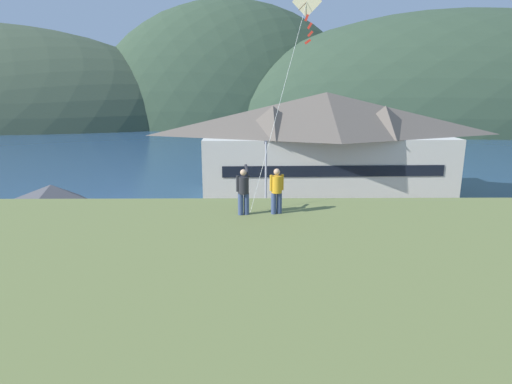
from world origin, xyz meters
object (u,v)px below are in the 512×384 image
wharf_dock (261,170)px  parked_car_front_row_silver (150,236)px  parked_car_front_row_end (467,237)px  storage_shed_waterside (265,171)px  harbor_lodge (325,142)px  parked_car_mid_row_center (81,274)px  person_companion (277,190)px  moored_boat_outer_mooring (289,173)px  storage_shed_near_lot (55,220)px  parked_car_back_row_left (507,276)px  parking_light_pole (266,181)px  parked_car_mid_row_near (226,237)px  parked_car_back_row_right (284,276)px  parked_car_corner_spot (345,233)px  parked_car_front_row_red (387,263)px  parked_car_mid_row_far (202,265)px  person_kite_flyer (243,190)px  flying_kite (305,12)px  moored_boat_wharfside (237,163)px  moored_boat_inner_slip (234,172)px

wharf_dock → parked_car_front_row_silver: bearing=-106.4°
parked_car_front_row_end → storage_shed_waterside: bearing=126.7°
harbor_lodge → parked_car_mid_row_center: size_ratio=6.32×
person_companion → moored_boat_outer_mooring: bearing=84.1°
storage_shed_near_lot → person_companion: 19.62m
parked_car_back_row_left → parking_light_pole: size_ratio=0.58×
storage_shed_near_lot → parked_car_mid_row_center: (3.67, -5.12, -1.63)m
parked_car_front_row_end → parked_car_mid_row_near: bearing=179.6°
parked_car_front_row_end → parked_car_front_row_silver: (-22.91, 0.41, 0.00)m
parked_car_front_row_silver → storage_shed_near_lot: bearing=-168.5°
parked_car_mid_row_near → parked_car_back_row_right: size_ratio=0.98×
parked_car_corner_spot → parked_car_front_row_red: bearing=-76.4°
storage_shed_waterside → parked_car_front_row_silver: storage_shed_waterside is taller
parking_light_pole → person_companion: size_ratio=4.22×
parked_car_mid_row_center → parking_light_pole: parking_light_pole is taller
parked_car_front_row_red → parked_car_mid_row_far: 11.35m
parked_car_front_row_silver → harbor_lodge: bearing=46.6°
storage_shed_near_lot → person_kite_flyer: (13.23, -12.34, 5.07)m
moored_boat_outer_mooring → parking_light_pole: size_ratio=1.14×
moored_boat_outer_mooring → parked_car_mid_row_far: size_ratio=1.92×
flying_kite → harbor_lodge: bearing=77.8°
wharf_dock → moored_boat_wharfside: size_ratio=1.85×
wharf_dock → parked_car_front_row_red: 35.17m
parked_car_front_row_end → parking_light_pole: (-14.38, 4.43, 3.25)m
moored_boat_outer_mooring → parked_car_front_row_red: 30.63m
moored_boat_wharfside → parked_car_mid_row_near: (0.36, -33.36, 0.34)m
harbor_lodge → wharf_dock: bearing=116.3°
parked_car_front_row_silver → person_kite_flyer: (7.09, -13.59, 6.70)m
storage_shed_near_lot → parked_car_back_row_right: storage_shed_near_lot is taller
storage_shed_near_lot → moored_boat_outer_mooring: storage_shed_near_lot is taller
harbor_lodge → wharf_dock: (-6.59, 13.34, -5.57)m
harbor_lodge → moored_boat_outer_mooring: bearing=107.4°
storage_shed_waterside → moored_boat_outer_mooring: size_ratio=0.81×
storage_shed_near_lot → moored_boat_outer_mooring: bearing=55.3°
wharf_dock → moored_boat_outer_mooring: moored_boat_outer_mooring is taller
storage_shed_waterside → wharf_dock: bearing=90.9°
parked_car_front_row_end → person_companion: size_ratio=2.50×
moored_boat_inner_slip → person_companion: size_ratio=4.72×
flying_kite → person_kite_flyer: bearing=-124.5°
person_companion → parked_car_corner_spot: bearing=67.0°
parked_car_corner_spot → parked_car_front_row_silver: bearing=-177.4°
moored_boat_inner_slip → harbor_lodge: bearing=-44.1°
wharf_dock → parked_car_back_row_left: size_ratio=3.39×
wharf_dock → flying_kite: (0.97, -39.33, 14.26)m
parked_car_front_row_red → parked_car_back_row_left: same height
parked_car_front_row_end → parked_car_back_row_left: size_ratio=1.02×
harbor_lodge → person_kite_flyer: 30.90m
parked_car_mid_row_near → parking_light_pole: (3.02, 4.32, 3.25)m
moored_boat_wharfside → parked_car_corner_spot: 33.70m
moored_boat_wharfside → parked_car_front_row_silver: 33.46m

